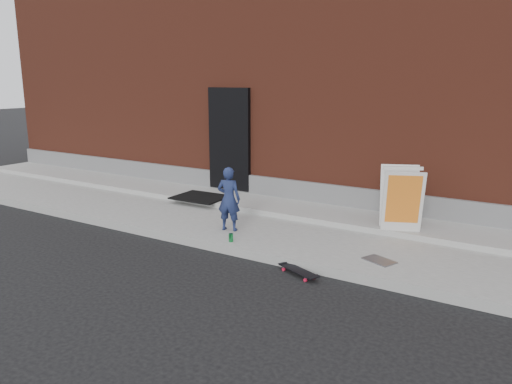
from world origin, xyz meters
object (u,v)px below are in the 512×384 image
Objects in this scene: child at (229,199)px; skateboard at (298,271)px; pizza_sign at (401,198)px; soda_can at (231,238)px.

child reaches higher than skateboard.
pizza_sign is 2.89m from soda_can.
pizza_sign is at bearing 69.27° from skateboard.
child is 8.26× the size of soda_can.
soda_can is (-2.20, -1.78, -0.57)m from pizza_sign.
pizza_sign is (0.81, 2.13, 0.72)m from skateboard.
child is at bearing 154.41° from skateboard.
pizza_sign is (2.59, 1.27, 0.08)m from child.
child is 2.89m from pizza_sign.
pizza_sign is at bearing 38.93° from soda_can.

